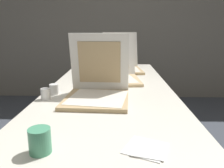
{
  "coord_description": "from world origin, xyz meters",
  "views": [
    {
      "loc": [
        0.06,
        -1.0,
        1.15
      ],
      "look_at": [
        0.02,
        0.42,
        0.79
      ],
      "focal_mm": 35.46,
      "sensor_mm": 36.0,
      "label": 1
    }
  ],
  "objects_px": {
    "pizza_box_front": "(97,90)",
    "cup_white_near_center": "(54,89)",
    "pizza_box_back": "(122,65)",
    "table": "(110,93)",
    "cup_printed_front": "(40,141)",
    "napkin_pile": "(147,149)",
    "cup_white_near_left": "(46,94)",
    "cup_white_far": "(86,73)",
    "pizza_box_middle": "(115,74)"
  },
  "relations": [
    {
      "from": "table",
      "to": "cup_white_far",
      "type": "xyz_separation_m",
      "value": [
        -0.23,
        0.32,
        0.08
      ]
    },
    {
      "from": "pizza_box_front",
      "to": "pizza_box_back",
      "type": "bearing_deg",
      "value": 83.17
    },
    {
      "from": "table",
      "to": "cup_white_near_center",
      "type": "xyz_separation_m",
      "value": [
        -0.36,
        -0.2,
        0.08
      ]
    },
    {
      "from": "pizza_box_back",
      "to": "cup_white_near_center",
      "type": "bearing_deg",
      "value": -123.98
    },
    {
      "from": "table",
      "to": "cup_printed_front",
      "type": "relative_size",
      "value": 23.74
    },
    {
      "from": "table",
      "to": "pizza_box_middle",
      "type": "distance_m",
      "value": 0.24
    },
    {
      "from": "table",
      "to": "cup_white_far",
      "type": "bearing_deg",
      "value": 125.06
    },
    {
      "from": "cup_printed_front",
      "to": "cup_white_near_left",
      "type": "bearing_deg",
      "value": 106.21
    },
    {
      "from": "pizza_box_middle",
      "to": "napkin_pile",
      "type": "relative_size",
      "value": 2.92
    },
    {
      "from": "pizza_box_middle",
      "to": "napkin_pile",
      "type": "xyz_separation_m",
      "value": [
        0.13,
        -1.08,
        -0.05
      ]
    },
    {
      "from": "pizza_box_front",
      "to": "cup_white_far",
      "type": "xyz_separation_m",
      "value": [
        -0.16,
        0.62,
        -0.02
      ]
    },
    {
      "from": "cup_white_near_left",
      "to": "cup_printed_front",
      "type": "distance_m",
      "value": 0.61
    },
    {
      "from": "cup_white_near_left",
      "to": "pizza_box_front",
      "type": "bearing_deg",
      "value": 1.65
    },
    {
      "from": "pizza_box_back",
      "to": "cup_printed_front",
      "type": "distance_m",
      "value": 1.57
    },
    {
      "from": "cup_white_near_center",
      "to": "table",
      "type": "bearing_deg",
      "value": 29.72
    },
    {
      "from": "cup_white_near_left",
      "to": "cup_printed_front",
      "type": "relative_size",
      "value": 0.76
    },
    {
      "from": "cup_white_far",
      "to": "cup_printed_front",
      "type": "height_order",
      "value": "cup_printed_front"
    },
    {
      "from": "table",
      "to": "pizza_box_middle",
      "type": "bearing_deg",
      "value": 80.08
    },
    {
      "from": "table",
      "to": "napkin_pile",
      "type": "xyz_separation_m",
      "value": [
        0.16,
        -0.87,
        0.05
      ]
    },
    {
      "from": "pizza_box_front",
      "to": "cup_white_near_left",
      "type": "xyz_separation_m",
      "value": [
        -0.31,
        -0.01,
        -0.02
      ]
    },
    {
      "from": "table",
      "to": "cup_white_far",
      "type": "distance_m",
      "value": 0.4
    },
    {
      "from": "pizza_box_front",
      "to": "cup_white_far",
      "type": "bearing_deg",
      "value": 107.32
    },
    {
      "from": "pizza_box_back",
      "to": "cup_white_far",
      "type": "xyz_separation_m",
      "value": [
        -0.32,
        -0.32,
        -0.02
      ]
    },
    {
      "from": "pizza_box_back",
      "to": "cup_printed_front",
      "type": "height_order",
      "value": "pizza_box_back"
    },
    {
      "from": "table",
      "to": "cup_white_near_left",
      "type": "relative_size",
      "value": 31.38
    },
    {
      "from": "pizza_box_back",
      "to": "cup_white_near_left",
      "type": "bearing_deg",
      "value": -122.24
    },
    {
      "from": "pizza_box_front",
      "to": "pizza_box_back",
      "type": "distance_m",
      "value": 0.96
    },
    {
      "from": "table",
      "to": "cup_white_near_left",
      "type": "height_order",
      "value": "cup_white_near_left"
    },
    {
      "from": "pizza_box_back",
      "to": "cup_white_near_center",
      "type": "height_order",
      "value": "pizza_box_back"
    },
    {
      "from": "table",
      "to": "cup_printed_front",
      "type": "height_order",
      "value": "cup_printed_front"
    },
    {
      "from": "pizza_box_back",
      "to": "napkin_pile",
      "type": "bearing_deg",
      "value": -93.32
    },
    {
      "from": "pizza_box_back",
      "to": "cup_white_near_left",
      "type": "xyz_separation_m",
      "value": [
        -0.47,
        -0.96,
        -0.02
      ]
    },
    {
      "from": "pizza_box_front",
      "to": "cup_white_near_center",
      "type": "xyz_separation_m",
      "value": [
        -0.29,
        0.1,
        -0.02
      ]
    },
    {
      "from": "pizza_box_front",
      "to": "pizza_box_middle",
      "type": "relative_size",
      "value": 0.74
    },
    {
      "from": "cup_printed_front",
      "to": "napkin_pile",
      "type": "bearing_deg",
      "value": 4.52
    },
    {
      "from": "table",
      "to": "cup_white_near_left",
      "type": "xyz_separation_m",
      "value": [
        -0.38,
        -0.31,
        0.08
      ]
    },
    {
      "from": "pizza_box_back",
      "to": "table",
      "type": "bearing_deg",
      "value": -104.44
    },
    {
      "from": "pizza_box_front",
      "to": "cup_white_near_center",
      "type": "height_order",
      "value": "pizza_box_front"
    },
    {
      "from": "table",
      "to": "cup_printed_front",
      "type": "xyz_separation_m",
      "value": [
        -0.21,
        -0.9,
        0.09
      ]
    },
    {
      "from": "cup_white_far",
      "to": "table",
      "type": "bearing_deg",
      "value": -54.94
    },
    {
      "from": "pizza_box_front",
      "to": "cup_printed_front",
      "type": "distance_m",
      "value": 0.61
    },
    {
      "from": "napkin_pile",
      "to": "pizza_box_back",
      "type": "bearing_deg",
      "value": 92.54
    },
    {
      "from": "table",
      "to": "pizza_box_back",
      "type": "height_order",
      "value": "pizza_box_back"
    },
    {
      "from": "cup_white_near_center",
      "to": "napkin_pile",
      "type": "relative_size",
      "value": 0.37
    },
    {
      "from": "table",
      "to": "pizza_box_front",
      "type": "height_order",
      "value": "pizza_box_front"
    },
    {
      "from": "pizza_box_front",
      "to": "cup_white_far",
      "type": "distance_m",
      "value": 0.64
    },
    {
      "from": "table",
      "to": "pizza_box_back",
      "type": "distance_m",
      "value": 0.66
    },
    {
      "from": "cup_white_far",
      "to": "pizza_box_back",
      "type": "bearing_deg",
      "value": 45.08
    },
    {
      "from": "pizza_box_middle",
      "to": "pizza_box_back",
      "type": "distance_m",
      "value": 0.43
    },
    {
      "from": "pizza_box_middle",
      "to": "napkin_pile",
      "type": "bearing_deg",
      "value": -89.35
    }
  ]
}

